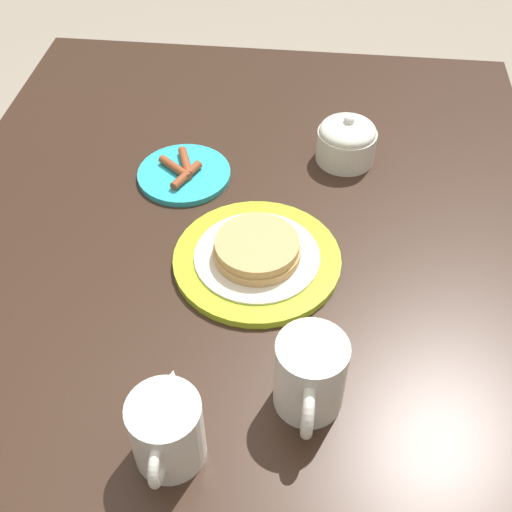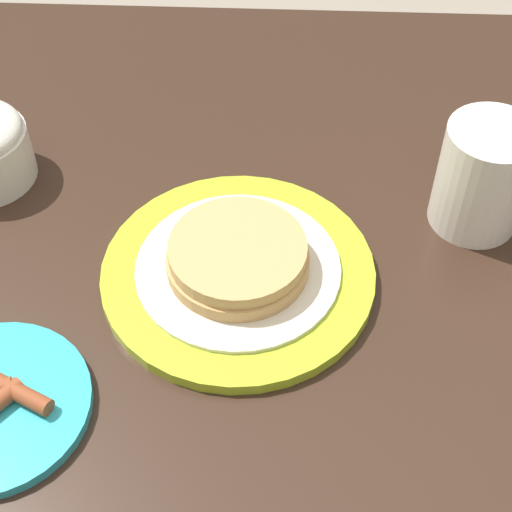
% 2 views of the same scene
% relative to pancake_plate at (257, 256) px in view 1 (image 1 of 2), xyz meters
% --- Properties ---
extents(ground_plane, '(8.00, 8.00, 0.00)m').
position_rel_pancake_plate_xyz_m(ground_plane, '(0.05, -0.03, -0.76)').
color(ground_plane, gray).
extents(dining_table, '(1.35, 0.95, 0.75)m').
position_rel_pancake_plate_xyz_m(dining_table, '(0.05, -0.03, -0.13)').
color(dining_table, '#332116').
rests_on(dining_table, ground_plane).
extents(pancake_plate, '(0.24, 0.24, 0.04)m').
position_rel_pancake_plate_xyz_m(pancake_plate, '(0.00, 0.00, 0.00)').
color(pancake_plate, '#AAC628').
rests_on(pancake_plate, dining_table).
extents(side_plate_bacon, '(0.15, 0.15, 0.02)m').
position_rel_pancake_plate_xyz_m(side_plate_bacon, '(-0.18, -0.14, -0.01)').
color(side_plate_bacon, '#2DADBC').
rests_on(side_plate_bacon, dining_table).
extents(coffee_mug, '(0.12, 0.08, 0.10)m').
position_rel_pancake_plate_xyz_m(coffee_mug, '(0.22, 0.08, 0.04)').
color(coffee_mug, silver).
rests_on(coffee_mug, dining_table).
extents(creamer_pitcher, '(0.12, 0.08, 0.10)m').
position_rel_pancake_plate_xyz_m(creamer_pitcher, '(0.30, -0.06, 0.04)').
color(creamer_pitcher, silver).
rests_on(creamer_pitcher, dining_table).
extents(sugar_bowl, '(0.10, 0.10, 0.09)m').
position_rel_pancake_plate_xyz_m(sugar_bowl, '(-0.26, 0.12, 0.02)').
color(sugar_bowl, silver).
rests_on(sugar_bowl, dining_table).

